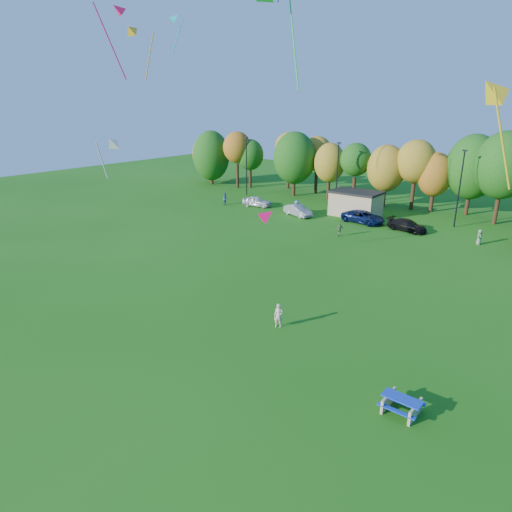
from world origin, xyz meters
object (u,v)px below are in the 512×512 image
Objects in this scene: car_b at (298,210)px; car_c at (363,217)px; kite_flyer at (279,316)px; picnic_table at (402,404)px; car_d at (407,225)px; car_a at (257,201)px.

car_b is 0.82× the size of car_c.
kite_flyer is 31.36m from car_b.
car_d reaches higher than picnic_table.
car_c is (-7.56, 28.90, -0.08)m from kite_flyer.
kite_flyer is 0.38× the size of car_b.
car_c is at bearing -58.92° from car_b.
car_a is (-23.68, 28.26, -0.10)m from kite_flyer.
car_c is at bearing -96.31° from car_a.
car_b is 0.95× the size of car_d.
picnic_table is 36.83m from car_c.
picnic_table is 34.24m from car_d.
picnic_table is 10.44m from kite_flyer.
car_a is at bearing 100.17° from car_d.
car_a is at bearing 99.07° from car_c.
car_a is 16.13m from car_c.
picnic_table is at bearing -45.06° from kite_flyer.
car_b reaches higher than picnic_table.
picnic_table is at bearing -142.16° from car_a.
car_d is (14.02, 1.58, -0.05)m from car_b.
picnic_table is 0.43× the size of car_b.
picnic_table is 39.98m from car_b.
car_c is 1.16× the size of car_d.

